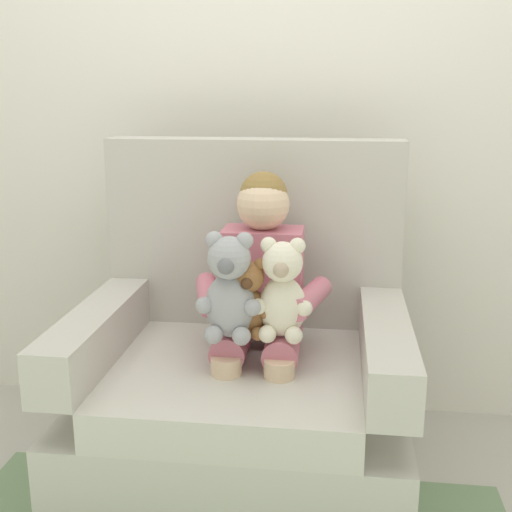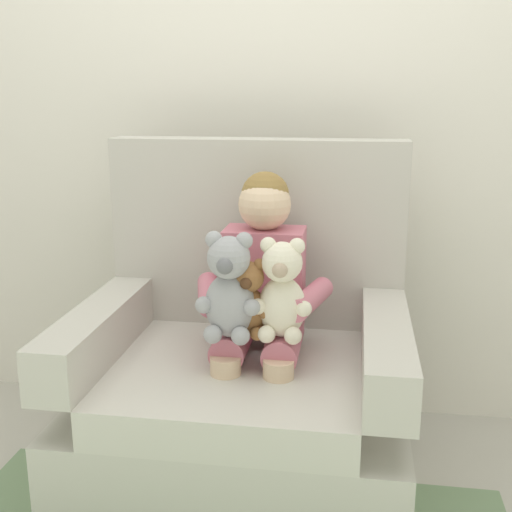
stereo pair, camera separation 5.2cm
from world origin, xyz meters
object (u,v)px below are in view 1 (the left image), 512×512
at_px(armchair, 243,386).
at_px(plush_brown, 249,300).
at_px(plush_cream, 282,292).
at_px(seated_child, 261,289).
at_px(plush_grey, 230,290).

bearing_deg(armchair, plush_brown, -73.66).
bearing_deg(armchair, plush_cream, -44.46).
relative_size(armchair, seated_child, 1.39).
xyz_separation_m(plush_cream, plush_grey, (-0.15, -0.03, 0.01)).
height_order(armchair, seated_child, armchair).
distance_m(armchair, seated_child, 0.34).
relative_size(plush_cream, plush_grey, 0.94).
bearing_deg(plush_grey, seated_child, 62.78).
height_order(seated_child, plush_cream, seated_child).
xyz_separation_m(seated_child, plush_brown, (-0.02, -0.14, 0.01)).
distance_m(plush_grey, plush_brown, 0.07).
bearing_deg(plush_cream, plush_grey, -151.57).
bearing_deg(plush_grey, armchair, 80.35).
height_order(plush_grey, plush_brown, plush_grey).
bearing_deg(plush_cream, armchair, 154.25).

